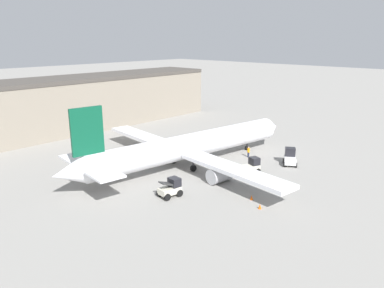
{
  "coord_description": "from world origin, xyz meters",
  "views": [
    {
      "loc": [
        -37.27,
        -34.69,
        17.6
      ],
      "look_at": [
        0.0,
        0.0,
        3.12
      ],
      "focal_mm": 35.0,
      "sensor_mm": 36.0,
      "label": 1
    }
  ],
  "objects": [
    {
      "name": "baggage_tug",
      "position": [
        3.21,
        -7.96,
        0.92
      ],
      "size": [
        2.9,
        2.46,
        2.03
      ],
      "rotation": [
        0.0,
        0.0,
        -0.36
      ],
      "color": "beige",
      "rests_on": "ground_plane"
    },
    {
      "name": "ground_crew_worker",
      "position": [
        8.5,
        -3.86,
        0.89
      ],
      "size": [
        0.37,
        0.37,
        1.67
      ],
      "rotation": [
        0.0,
        0.0,
        3.48
      ],
      "color": "#1E2338",
      "rests_on": "ground_plane"
    },
    {
      "name": "belt_loader_truck",
      "position": [
        -9.72,
        -5.74,
        1.0
      ],
      "size": [
        2.76,
        2.09,
        2.11
      ],
      "rotation": [
        0.0,
        0.0,
        -0.13
      ],
      "color": "beige",
      "rests_on": "ground_plane"
    },
    {
      "name": "pushback_tug",
      "position": [
        9.69,
        -10.21,
        1.06
      ],
      "size": [
        3.06,
        2.88,
        2.38
      ],
      "rotation": [
        0.0,
        0.0,
        0.56
      ],
      "color": "silver",
      "rests_on": "ground_plane"
    },
    {
      "name": "safety_cone_near",
      "position": [
        -4.24,
        -13.13,
        0.28
      ],
      "size": [
        0.36,
        0.36,
        0.55
      ],
      "color": "#EF590F",
      "rests_on": "ground_plane"
    },
    {
      "name": "safety_cone_far",
      "position": [
        -5.59,
        -15.1,
        0.28
      ],
      "size": [
        0.36,
        0.36,
        0.55
      ],
      "color": "#EF590F",
      "rests_on": "ground_plane"
    },
    {
      "name": "terminal_building",
      "position": [
        -11.17,
        31.63,
        5.18
      ],
      "size": [
        85.28,
        10.96,
        10.35
      ],
      "color": "gray",
      "rests_on": "ground_plane"
    },
    {
      "name": "airplane",
      "position": [
        -0.93,
        0.13,
        2.87
      ],
      "size": [
        38.78,
        36.28,
        10.17
      ],
      "rotation": [
        0.0,
        0.0,
        -0.13
      ],
      "color": "white",
      "rests_on": "ground_plane"
    },
    {
      "name": "ground_plane",
      "position": [
        0.0,
        0.0,
        0.0
      ],
      "size": [
        400.0,
        400.0,
        0.0
      ],
      "primitive_type": "plane",
      "color": "gray"
    }
  ]
}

